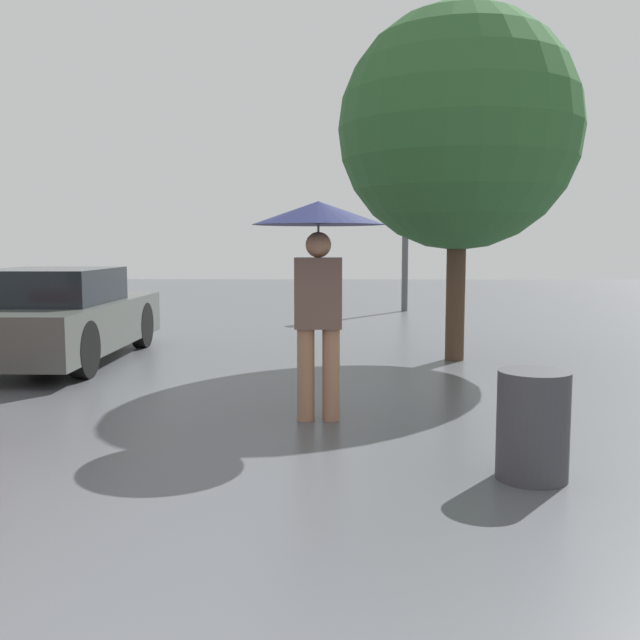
# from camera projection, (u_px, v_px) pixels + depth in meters

# --- Properties ---
(pedestrian) EXTENTS (1.14, 1.14, 1.90)m
(pedestrian) POSITION_uv_depth(u_px,v_px,m) (318.00, 244.00, 6.08)
(pedestrian) COLOR #9E7051
(pedestrian) RESTS_ON ground_plane
(parked_car_farthest) EXTENTS (1.70, 3.99, 1.22)m
(parked_car_farthest) POSITION_uv_depth(u_px,v_px,m) (57.00, 317.00, 9.31)
(parked_car_farthest) COLOR #4C514C
(parked_car_farthest) RESTS_ON ground_plane
(tree) EXTENTS (3.11, 3.11, 4.56)m
(tree) POSITION_uv_depth(u_px,v_px,m) (459.00, 130.00, 9.15)
(tree) COLOR #473323
(tree) RESTS_ON ground_plane
(street_lamp) EXTENTS (0.35, 0.35, 3.96)m
(street_lamp) POSITION_uv_depth(u_px,v_px,m) (406.00, 198.00, 16.09)
(street_lamp) COLOR #515456
(street_lamp) RESTS_ON ground_plane
(trash_bin) EXTENTS (0.47, 0.47, 0.72)m
(trash_bin) POSITION_uv_depth(u_px,v_px,m) (533.00, 425.00, 4.64)
(trash_bin) COLOR #38383D
(trash_bin) RESTS_ON ground_plane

